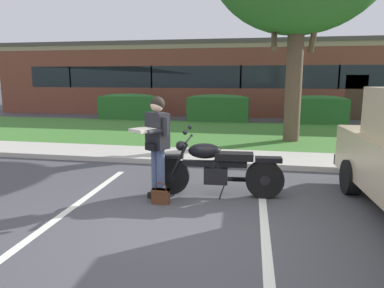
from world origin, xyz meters
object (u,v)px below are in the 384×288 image
motorcycle (222,169)px  rider_person (157,139)px  hedge_left (129,106)px  hedge_center_left (218,108)px  handbag (161,195)px  brick_building (245,78)px  hedge_center_right (316,109)px

motorcycle → rider_person: rider_person is taller
hedge_left → hedge_center_left: size_ratio=1.02×
rider_person → handbag: rider_person is taller
motorcycle → rider_person: 1.23m
hedge_left → brick_building: brick_building is taller
hedge_left → hedge_center_right: (8.43, 0.00, 0.00)m
hedge_left → hedge_center_right: 8.43m
hedge_center_right → rider_person: bearing=-110.6°
rider_person → handbag: (0.12, -0.24, -0.86)m
hedge_center_left → brick_building: bearing=82.2°
handbag → hedge_center_right: hedge_center_right is taller
hedge_center_right → brick_building: brick_building is taller
motorcycle → hedge_left: bearing=118.6°
motorcycle → rider_person: bearing=-162.0°
motorcycle → hedge_center_right: bearing=74.1°
motorcycle → hedge_left: size_ratio=0.82×
rider_person → handbag: size_ratio=4.74×
motorcycle → hedge_left: hedge_left is taller
rider_person → brick_building: brick_building is taller
motorcycle → handbag: 1.15m
rider_person → hedge_center_left: bearing=91.5°
hedge_center_right → handbag: bearing=-109.6°
handbag → brick_building: size_ratio=0.01×
hedge_left → brick_building: (5.07, 6.26, 1.27)m
hedge_center_left → brick_building: 6.45m
hedge_center_left → brick_building: (0.86, 6.26, 1.27)m
handbag → hedge_center_left: size_ratio=0.13×
motorcycle → handbag: motorcycle is taller
rider_person → hedge_center_right: (3.94, 10.51, -0.36)m
hedge_center_right → brick_building: (-3.35, 6.26, 1.27)m
hedge_center_left → hedge_center_right: 4.21m
motorcycle → handbag: (-0.93, -0.59, -0.34)m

